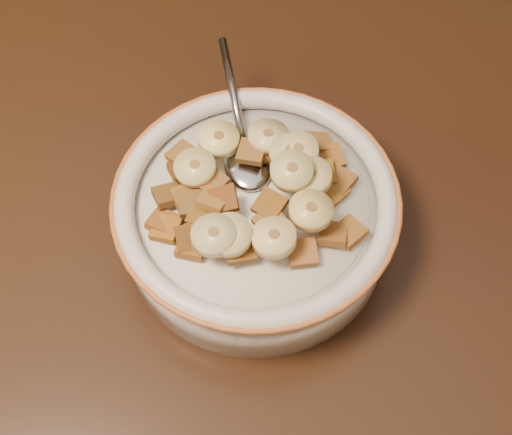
% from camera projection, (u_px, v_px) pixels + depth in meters
% --- Properties ---
extents(floor, '(4.00, 4.50, 0.10)m').
position_uv_depth(floor, '(140.00, 365.00, 1.35)').
color(floor, '#422816').
rests_on(floor, ground).
extents(table, '(1.42, 0.94, 0.04)m').
position_uv_depth(table, '(28.00, 81.00, 0.69)').
color(table, black).
rests_on(table, floor).
extents(cereal_bowl, '(0.20, 0.20, 0.05)m').
position_uv_depth(cereal_bowl, '(256.00, 221.00, 0.55)').
color(cereal_bowl, silver).
rests_on(cereal_bowl, table).
extents(milk, '(0.17, 0.17, 0.00)m').
position_uv_depth(milk, '(256.00, 204.00, 0.53)').
color(milk, silver).
rests_on(milk, cereal_bowl).
extents(spoon, '(0.06, 0.06, 0.01)m').
position_uv_depth(spoon, '(248.00, 165.00, 0.54)').
color(spoon, '#888EA0').
rests_on(spoon, cereal_bowl).
extents(cereal_square_0, '(0.03, 0.03, 0.01)m').
position_uv_depth(cereal_square_0, '(254.00, 150.00, 0.54)').
color(cereal_square_0, brown).
rests_on(cereal_square_0, milk).
extents(cereal_square_1, '(0.03, 0.03, 0.01)m').
position_uv_depth(cereal_square_1, '(296.00, 168.00, 0.53)').
color(cereal_square_1, '#956028').
rests_on(cereal_square_1, milk).
extents(cereal_square_2, '(0.03, 0.03, 0.01)m').
position_uv_depth(cereal_square_2, '(190.00, 239.00, 0.50)').
color(cereal_square_2, '#633611').
rests_on(cereal_square_2, milk).
extents(cereal_square_3, '(0.03, 0.03, 0.01)m').
position_uv_depth(cereal_square_3, '(211.00, 181.00, 0.52)').
color(cereal_square_3, brown).
rests_on(cereal_square_3, milk).
extents(cereal_square_4, '(0.02, 0.02, 0.01)m').
position_uv_depth(cereal_square_4, '(214.00, 200.00, 0.51)').
color(cereal_square_4, brown).
rests_on(cereal_square_4, milk).
extents(cereal_square_5, '(0.03, 0.03, 0.01)m').
position_uv_depth(cereal_square_5, '(280.00, 154.00, 0.54)').
color(cereal_square_5, brown).
rests_on(cereal_square_5, milk).
extents(cereal_square_6, '(0.03, 0.03, 0.01)m').
position_uv_depth(cereal_square_6, '(183.00, 170.00, 0.54)').
color(cereal_square_6, brown).
rests_on(cereal_square_6, milk).
extents(cereal_square_7, '(0.02, 0.03, 0.01)m').
position_uv_depth(cereal_square_7, '(270.00, 205.00, 0.50)').
color(cereal_square_7, brown).
rests_on(cereal_square_7, milk).
extents(cereal_square_8, '(0.02, 0.02, 0.01)m').
position_uv_depth(cereal_square_8, '(203.00, 215.00, 0.51)').
color(cereal_square_8, brown).
rests_on(cereal_square_8, milk).
extents(cereal_square_9, '(0.03, 0.03, 0.01)m').
position_uv_depth(cereal_square_9, '(221.00, 240.00, 0.50)').
color(cereal_square_9, brown).
rests_on(cereal_square_9, milk).
extents(cereal_square_10, '(0.03, 0.03, 0.01)m').
position_uv_depth(cereal_square_10, '(240.00, 249.00, 0.49)').
color(cereal_square_10, brown).
rests_on(cereal_square_10, milk).
extents(cereal_square_11, '(0.03, 0.03, 0.01)m').
position_uv_depth(cereal_square_11, '(321.00, 173.00, 0.53)').
color(cereal_square_11, brown).
rests_on(cereal_square_11, milk).
extents(cereal_square_12, '(0.02, 0.02, 0.01)m').
position_uv_depth(cereal_square_12, '(333.00, 234.00, 0.51)').
color(cereal_square_12, brown).
rests_on(cereal_square_12, milk).
extents(cereal_square_13, '(0.02, 0.02, 0.01)m').
position_uv_depth(cereal_square_13, '(166.00, 229.00, 0.51)').
color(cereal_square_13, brown).
rests_on(cereal_square_13, milk).
extents(cereal_square_14, '(0.03, 0.03, 0.01)m').
position_uv_depth(cereal_square_14, '(168.00, 195.00, 0.52)').
color(cereal_square_14, brown).
rests_on(cereal_square_14, milk).
extents(cereal_square_15, '(0.03, 0.03, 0.01)m').
position_uv_depth(cereal_square_15, '(193.00, 236.00, 0.50)').
color(cereal_square_15, brown).
rests_on(cereal_square_15, milk).
extents(cereal_square_16, '(0.03, 0.03, 0.01)m').
position_uv_depth(cereal_square_16, '(187.00, 197.00, 0.52)').
color(cereal_square_16, brown).
rests_on(cereal_square_16, milk).
extents(cereal_square_17, '(0.03, 0.03, 0.01)m').
position_uv_depth(cereal_square_17, '(272.00, 236.00, 0.50)').
color(cereal_square_17, brown).
rests_on(cereal_square_17, milk).
extents(cereal_square_18, '(0.03, 0.03, 0.01)m').
position_uv_depth(cereal_square_18, '(303.00, 253.00, 0.50)').
color(cereal_square_18, brown).
rests_on(cereal_square_18, milk).
extents(cereal_square_19, '(0.03, 0.03, 0.01)m').
position_uv_depth(cereal_square_19, '(318.00, 143.00, 0.55)').
color(cereal_square_19, brown).
rests_on(cereal_square_19, milk).
extents(cereal_square_20, '(0.03, 0.03, 0.01)m').
position_uv_depth(cereal_square_20, '(349.00, 232.00, 0.51)').
color(cereal_square_20, brown).
rests_on(cereal_square_20, milk).
extents(cereal_square_21, '(0.02, 0.02, 0.01)m').
position_uv_depth(cereal_square_21, '(275.00, 240.00, 0.50)').
color(cereal_square_21, '#8B5A1A').
rests_on(cereal_square_21, milk).
extents(cereal_square_22, '(0.02, 0.02, 0.01)m').
position_uv_depth(cereal_square_22, '(192.00, 246.00, 0.50)').
color(cereal_square_22, '#915B2A').
rests_on(cereal_square_22, milk).
extents(cereal_square_23, '(0.03, 0.03, 0.01)m').
position_uv_depth(cereal_square_23, '(271.00, 222.00, 0.50)').
color(cereal_square_23, brown).
rests_on(cereal_square_23, milk).
extents(cereal_square_24, '(0.03, 0.03, 0.01)m').
position_uv_depth(cereal_square_24, '(332.00, 191.00, 0.53)').
color(cereal_square_24, brown).
rests_on(cereal_square_24, milk).
extents(cereal_square_25, '(0.03, 0.03, 0.01)m').
position_uv_depth(cereal_square_25, '(223.00, 200.00, 0.51)').
color(cereal_square_25, brown).
rests_on(cereal_square_25, milk).
extents(cereal_square_26, '(0.02, 0.02, 0.01)m').
position_uv_depth(cereal_square_26, '(252.00, 152.00, 0.53)').
color(cereal_square_26, brown).
rests_on(cereal_square_26, milk).
extents(cereal_square_27, '(0.03, 0.03, 0.01)m').
position_uv_depth(cereal_square_27, '(183.00, 155.00, 0.54)').
color(cereal_square_27, brown).
rests_on(cereal_square_27, milk).
extents(cereal_square_28, '(0.03, 0.03, 0.01)m').
position_uv_depth(cereal_square_28, '(192.00, 204.00, 0.51)').
color(cereal_square_28, brown).
rests_on(cereal_square_28, milk).
extents(cereal_square_29, '(0.03, 0.03, 0.01)m').
position_uv_depth(cereal_square_29, '(330.00, 158.00, 0.54)').
color(cereal_square_29, brown).
rests_on(cereal_square_29, milk).
extents(cereal_square_30, '(0.03, 0.03, 0.01)m').
position_uv_depth(cereal_square_30, '(340.00, 181.00, 0.53)').
color(cereal_square_30, brown).
rests_on(cereal_square_30, milk).
extents(cereal_square_31, '(0.02, 0.02, 0.01)m').
position_uv_depth(cereal_square_31, '(163.00, 222.00, 0.51)').
color(cereal_square_31, brown).
rests_on(cereal_square_31, milk).
extents(banana_slice_0, '(0.04, 0.04, 0.01)m').
position_uv_depth(banana_slice_0, '(268.00, 137.00, 0.54)').
color(banana_slice_0, '#CEBA8A').
rests_on(banana_slice_0, milk).
extents(banana_slice_1, '(0.04, 0.04, 0.01)m').
position_uv_depth(banana_slice_1, '(230.00, 235.00, 0.49)').
color(banana_slice_1, beige).
rests_on(banana_slice_1, milk).
extents(banana_slice_2, '(0.04, 0.04, 0.01)m').
position_uv_depth(banana_slice_2, '(214.00, 235.00, 0.49)').
color(banana_slice_2, '#CEBD88').
rests_on(banana_slice_2, milk).
extents(banana_slice_3, '(0.04, 0.04, 0.01)m').
position_uv_depth(banana_slice_3, '(219.00, 139.00, 0.54)').
color(banana_slice_3, '#F9ED7D').
rests_on(banana_slice_3, milk).
extents(banana_slice_4, '(0.04, 0.04, 0.02)m').
position_uv_depth(banana_slice_4, '(298.00, 152.00, 0.52)').
color(banana_slice_4, '#C9BC75').
rests_on(banana_slice_4, milk).
extents(banana_slice_5, '(0.04, 0.04, 0.01)m').
position_uv_depth(banana_slice_5, '(311.00, 210.00, 0.49)').
color(banana_slice_5, '#F4CE78').
rests_on(banana_slice_5, milk).
extents(banana_slice_6, '(0.04, 0.04, 0.01)m').
position_uv_depth(banana_slice_6, '(290.00, 153.00, 0.52)').
color(banana_slice_6, '#D6CD75').
rests_on(banana_slice_6, milk).
extents(banana_slice_7, '(0.04, 0.04, 0.01)m').
position_uv_depth(banana_slice_7, '(311.00, 177.00, 0.51)').
color(banana_slice_7, '#E4DA86').
rests_on(banana_slice_7, milk).
extents(banana_slice_8, '(0.04, 0.04, 0.01)m').
position_uv_depth(banana_slice_8, '(292.00, 171.00, 0.50)').
color(banana_slice_8, beige).
rests_on(banana_slice_8, milk).
extents(banana_slice_9, '(0.04, 0.04, 0.01)m').
position_uv_depth(banana_slice_9, '(195.00, 168.00, 0.52)').
color(banana_slice_9, beige).
rests_on(banana_slice_9, milk).
extents(banana_slice_10, '(0.04, 0.04, 0.01)m').
position_uv_depth(banana_slice_10, '(274.00, 238.00, 0.49)').
color(banana_slice_10, '#E6C98A').
rests_on(banana_slice_10, milk).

